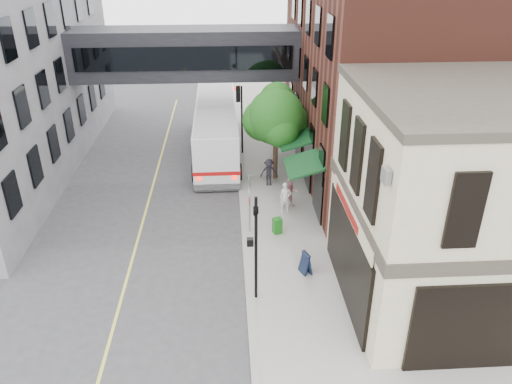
{
  "coord_description": "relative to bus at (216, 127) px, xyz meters",
  "views": [
    {
      "loc": [
        -0.56,
        -13.77,
        12.93
      ],
      "look_at": [
        0.56,
        4.58,
        3.53
      ],
      "focal_mm": 35.0,
      "sensor_mm": 36.0,
      "label": 1
    }
  ],
  "objects": [
    {
      "name": "corner_building",
      "position": [
        10.25,
        -15.48,
        2.4
      ],
      "size": [
        10.19,
        8.12,
        8.45
      ],
      "color": "beige",
      "rests_on": "ground"
    },
    {
      "name": "pedestrian_c",
      "position": [
        3.03,
        -5.45,
        -0.86
      ],
      "size": [
        1.04,
        0.6,
        1.61
      ],
      "primitive_type": "imported",
      "rotation": [
        0.0,
        0.0,
        0.0
      ],
      "color": "black",
      "rests_on": "sidewalk_main"
    },
    {
      "name": "ground",
      "position": [
        1.28,
        -17.48,
        -1.82
      ],
      "size": [
        120.0,
        120.0,
        0.0
      ],
      "primitive_type": "plane",
      "color": "#38383A",
      "rests_on": "ground"
    },
    {
      "name": "traffic_signal_near",
      "position": [
        1.64,
        -15.48,
        1.17
      ],
      "size": [
        0.44,
        0.22,
        4.6
      ],
      "color": "black",
      "rests_on": "sidewalk_main"
    },
    {
      "name": "pedestrian_b",
      "position": [
        3.94,
        -8.04,
        -0.86
      ],
      "size": [
        0.84,
        0.68,
        1.61
      ],
      "primitive_type": "imported",
      "rotation": [
        0.0,
        0.0,
        0.09
      ],
      "color": "pink",
      "rests_on": "sidewalk_main"
    },
    {
      "name": "skyway_bridge",
      "position": [
        -1.72,
        0.52,
        4.68
      ],
      "size": [
        14.0,
        3.18,
        3.0
      ],
      "color": "black",
      "rests_on": "ground"
    },
    {
      "name": "sandwich_board",
      "position": [
        3.88,
        -13.99,
        -1.17
      ],
      "size": [
        0.53,
        0.64,
        0.99
      ],
      "primitive_type": "cube",
      "rotation": [
        0.0,
        0.0,
        0.38
      ],
      "color": "black",
      "rests_on": "sidewalk_main"
    },
    {
      "name": "pedestrian_a",
      "position": [
        3.62,
        -8.65,
        -0.84
      ],
      "size": [
        0.61,
        0.4,
        1.65
      ],
      "primitive_type": "imported",
      "rotation": [
        0.0,
        0.0,
        0.02
      ],
      "color": "silver",
      "rests_on": "sidewalk_main"
    },
    {
      "name": "street_sign_pole",
      "position": [
        1.67,
        -10.48,
        0.12
      ],
      "size": [
        0.08,
        0.75,
        3.0
      ],
      "color": "gray",
      "rests_on": "sidewalk_main"
    },
    {
      "name": "bus",
      "position": [
        0.0,
        0.0,
        0.0
      ],
      "size": [
        3.0,
        12.07,
        3.24
      ],
      "color": "white",
      "rests_on": "ground"
    },
    {
      "name": "newspaper_box",
      "position": [
        3.0,
        -10.7,
        -1.27
      ],
      "size": [
        0.49,
        0.46,
        0.8
      ],
      "primitive_type": "cube",
      "rotation": [
        0.0,
        0.0,
        0.33
      ],
      "color": "#176216",
      "rests_on": "sidewalk_main"
    },
    {
      "name": "street_tree",
      "position": [
        3.47,
        -4.27,
        2.09
      ],
      "size": [
        3.8,
        3.2,
        5.6
      ],
      "color": "#382619",
      "rests_on": "sidewalk_main"
    },
    {
      "name": "traffic_signal_far",
      "position": [
        1.54,
        -0.48,
        1.52
      ],
      "size": [
        0.53,
        0.28,
        4.5
      ],
      "color": "black",
      "rests_on": "sidewalk_main"
    },
    {
      "name": "sidewalk_main",
      "position": [
        3.28,
        -3.48,
        -1.74
      ],
      "size": [
        4.0,
        60.0,
        0.15
      ],
      "primitive_type": "cube",
      "color": "gray",
      "rests_on": "ground"
    },
    {
      "name": "brick_building",
      "position": [
        11.26,
        -2.49,
        5.17
      ],
      "size": [
        13.76,
        18.0,
        14.0
      ],
      "color": "#4C2017",
      "rests_on": "ground"
    },
    {
      "name": "lane_marking",
      "position": [
        -3.72,
        -7.48,
        -1.81
      ],
      "size": [
        0.12,
        40.0,
        0.01
      ],
      "primitive_type": "cube",
      "color": "#D8CC4C",
      "rests_on": "ground"
    }
  ]
}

